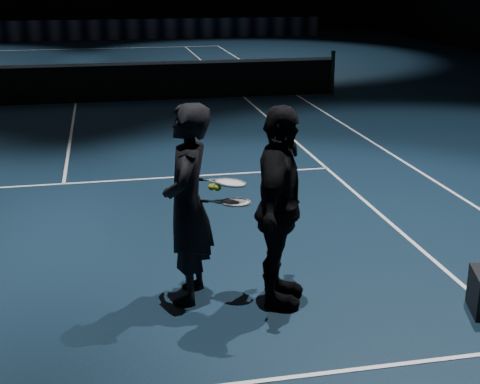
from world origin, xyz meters
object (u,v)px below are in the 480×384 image
at_px(player_a, 188,205).
at_px(player_b, 279,208).
at_px(racket_lower, 236,202).
at_px(tennis_balls, 215,185).
at_px(racket_upper, 231,183).

xyz_separation_m(player_a, player_b, (0.81, -0.26, 0.00)).
bearing_deg(racket_lower, tennis_balls, 178.53).
bearing_deg(player_a, tennis_balls, 91.03).
relative_size(player_a, tennis_balls, 15.94).
xyz_separation_m(racket_lower, racket_upper, (-0.04, 0.05, 0.17)).
distance_m(racket_upper, tennis_balls, 0.15).
height_order(racket_lower, tennis_balls, tennis_balls).
relative_size(player_b, racket_lower, 2.81).
distance_m(player_b, racket_lower, 0.40).
relative_size(racket_lower, racket_upper, 1.00).
xyz_separation_m(player_a, tennis_balls, (0.24, -0.07, 0.20)).
distance_m(player_b, tennis_balls, 0.63).
bearing_deg(racket_upper, racket_lower, -42.66).
xyz_separation_m(player_b, racket_lower, (-0.38, 0.12, 0.04)).
bearing_deg(player_b, racket_lower, 95.13).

